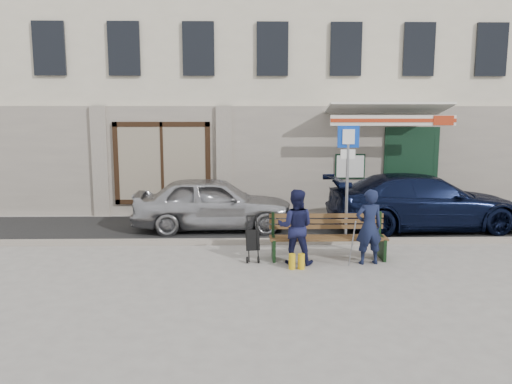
{
  "coord_description": "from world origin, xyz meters",
  "views": [
    {
      "loc": [
        -0.78,
        -9.67,
        2.94
      ],
      "look_at": [
        -0.54,
        1.6,
        1.2
      ],
      "focal_mm": 35.0,
      "sensor_mm": 36.0,
      "label": 1
    }
  ],
  "objects_px": {
    "man": "(369,227)",
    "stroller": "(253,241)",
    "parking_sign": "(348,164)",
    "bench": "(326,237)",
    "car_navy": "(423,202)",
    "woman": "(296,227)",
    "car_silver": "(213,203)"
  },
  "relations": [
    {
      "from": "car_navy",
      "to": "man",
      "type": "relative_size",
      "value": 3.3
    },
    {
      "from": "parking_sign",
      "to": "bench",
      "type": "distance_m",
      "value": 2.13
    },
    {
      "from": "car_navy",
      "to": "woman",
      "type": "xyz_separation_m",
      "value": [
        -3.61,
        -2.96,
        0.03
      ]
    },
    {
      "from": "man",
      "to": "woman",
      "type": "bearing_deg",
      "value": -10.4
    },
    {
      "from": "stroller",
      "to": "car_silver",
      "type": "bearing_deg",
      "value": 100.5
    },
    {
      "from": "man",
      "to": "stroller",
      "type": "distance_m",
      "value": 2.34
    },
    {
      "from": "parking_sign",
      "to": "stroller",
      "type": "distance_m",
      "value": 3.06
    },
    {
      "from": "bench",
      "to": "woman",
      "type": "distance_m",
      "value": 0.77
    },
    {
      "from": "car_navy",
      "to": "stroller",
      "type": "height_order",
      "value": "car_navy"
    },
    {
      "from": "stroller",
      "to": "car_navy",
      "type": "bearing_deg",
      "value": 23.24
    },
    {
      "from": "car_navy",
      "to": "parking_sign",
      "type": "height_order",
      "value": "parking_sign"
    },
    {
      "from": "bench",
      "to": "woman",
      "type": "height_order",
      "value": "woman"
    },
    {
      "from": "car_navy",
      "to": "woman",
      "type": "distance_m",
      "value": 4.66
    },
    {
      "from": "car_silver",
      "to": "woman",
      "type": "distance_m",
      "value": 3.54
    },
    {
      "from": "car_navy",
      "to": "bench",
      "type": "distance_m",
      "value": 3.98
    },
    {
      "from": "car_navy",
      "to": "stroller",
      "type": "relative_size",
      "value": 5.42
    },
    {
      "from": "parking_sign",
      "to": "car_silver",
      "type": "bearing_deg",
      "value": 154.73
    },
    {
      "from": "car_silver",
      "to": "bench",
      "type": "xyz_separation_m",
      "value": [
        2.47,
        -2.74,
        -0.24
      ]
    },
    {
      "from": "bench",
      "to": "woman",
      "type": "xyz_separation_m",
      "value": [
        -0.65,
        -0.29,
        0.29
      ]
    },
    {
      "from": "woman",
      "to": "stroller",
      "type": "xyz_separation_m",
      "value": [
        -0.85,
        0.21,
        -0.35
      ]
    },
    {
      "from": "woman",
      "to": "car_silver",
      "type": "bearing_deg",
      "value": -48.44
    },
    {
      "from": "car_silver",
      "to": "parking_sign",
      "type": "xyz_separation_m",
      "value": [
        3.19,
        -1.26,
        1.12
      ]
    },
    {
      "from": "parking_sign",
      "to": "car_navy",
      "type": "bearing_deg",
      "value": 24.23
    },
    {
      "from": "bench",
      "to": "woman",
      "type": "relative_size",
      "value": 1.6
    },
    {
      "from": "woman",
      "to": "stroller",
      "type": "relative_size",
      "value": 1.64
    },
    {
      "from": "woman",
      "to": "bench",
      "type": "bearing_deg",
      "value": -145.26
    },
    {
      "from": "stroller",
      "to": "woman",
      "type": "bearing_deg",
      "value": -22.13
    },
    {
      "from": "man",
      "to": "stroller",
      "type": "relative_size",
      "value": 1.64
    },
    {
      "from": "bench",
      "to": "man",
      "type": "relative_size",
      "value": 1.59
    },
    {
      "from": "parking_sign",
      "to": "bench",
      "type": "height_order",
      "value": "parking_sign"
    },
    {
      "from": "car_silver",
      "to": "parking_sign",
      "type": "bearing_deg",
      "value": -113.0
    },
    {
      "from": "man",
      "to": "car_silver",
      "type": "bearing_deg",
      "value": -51.71
    }
  ]
}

